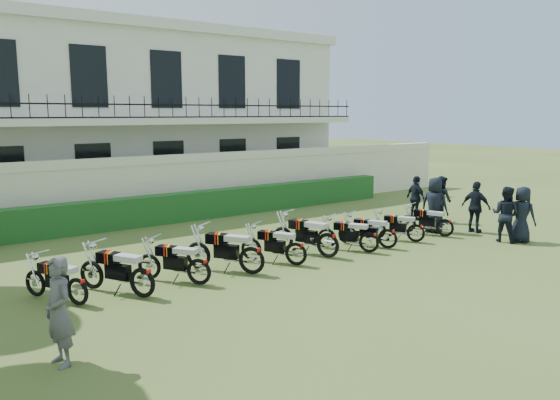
{
  "coord_description": "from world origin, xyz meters",
  "views": [
    {
      "loc": [
        -7.82,
        -10.25,
        3.8
      ],
      "look_at": [
        0.8,
        1.51,
        1.47
      ],
      "focal_mm": 35.0,
      "sensor_mm": 36.0,
      "label": 1
    }
  ],
  "objects_px": {
    "motorcycle_2": "(199,265)",
    "officer_1": "(505,214)",
    "officer_0": "(522,214)",
    "motorcycle_1": "(142,275)",
    "officer_3": "(434,205)",
    "officer_4": "(441,199)",
    "motorcycle_3": "(252,254)",
    "motorcycle_5": "(328,239)",
    "motorcycle_6": "(369,237)",
    "motorcycle_9": "(445,223)",
    "inspector": "(59,312)",
    "motorcycle_7": "(388,234)",
    "officer_5": "(416,198)",
    "motorcycle_8": "(416,229)",
    "motorcycle_0": "(77,285)",
    "officer_2": "(476,207)",
    "motorcycle_4": "(296,248)"
  },
  "relations": [
    {
      "from": "motorcycle_5",
      "to": "motorcycle_8",
      "type": "relative_size",
      "value": 1.32
    },
    {
      "from": "motorcycle_7",
      "to": "officer_5",
      "type": "bearing_deg",
      "value": 4.39
    },
    {
      "from": "inspector",
      "to": "officer_5",
      "type": "height_order",
      "value": "inspector"
    },
    {
      "from": "motorcycle_0",
      "to": "officer_2",
      "type": "height_order",
      "value": "officer_2"
    },
    {
      "from": "motorcycle_1",
      "to": "motorcycle_6",
      "type": "relative_size",
      "value": 1.13
    },
    {
      "from": "motorcycle_0",
      "to": "motorcycle_6",
      "type": "relative_size",
      "value": 1.01
    },
    {
      "from": "motorcycle_0",
      "to": "motorcycle_9",
      "type": "relative_size",
      "value": 0.97
    },
    {
      "from": "officer_3",
      "to": "officer_4",
      "type": "height_order",
      "value": "officer_3"
    },
    {
      "from": "motorcycle_8",
      "to": "officer_4",
      "type": "bearing_deg",
      "value": -3.92
    },
    {
      "from": "officer_0",
      "to": "officer_3",
      "type": "xyz_separation_m",
      "value": [
        -0.97,
        2.4,
        0.06
      ]
    },
    {
      "from": "officer_2",
      "to": "officer_4",
      "type": "height_order",
      "value": "officer_2"
    },
    {
      "from": "motorcycle_3",
      "to": "officer_4",
      "type": "xyz_separation_m",
      "value": [
        8.87,
        1.4,
        0.29
      ]
    },
    {
      "from": "motorcycle_7",
      "to": "officer_4",
      "type": "xyz_separation_m",
      "value": [
        4.41,
        1.58,
        0.37
      ]
    },
    {
      "from": "motorcycle_6",
      "to": "officer_4",
      "type": "bearing_deg",
      "value": -12.4
    },
    {
      "from": "motorcycle_1",
      "to": "motorcycle_5",
      "type": "xyz_separation_m",
      "value": [
        5.17,
        0.12,
        0.02
      ]
    },
    {
      "from": "officer_1",
      "to": "officer_4",
      "type": "xyz_separation_m",
      "value": [
        0.91,
        3.0,
        -0.01
      ]
    },
    {
      "from": "motorcycle_6",
      "to": "motorcycle_9",
      "type": "relative_size",
      "value": 0.96
    },
    {
      "from": "motorcycle_0",
      "to": "motorcycle_7",
      "type": "relative_size",
      "value": 0.99
    },
    {
      "from": "officer_0",
      "to": "motorcycle_6",
      "type": "bearing_deg",
      "value": 64.92
    },
    {
      "from": "motorcycle_1",
      "to": "officer_2",
      "type": "bearing_deg",
      "value": -30.28
    },
    {
      "from": "motorcycle_7",
      "to": "motorcycle_9",
      "type": "height_order",
      "value": "motorcycle_7"
    },
    {
      "from": "motorcycle_9",
      "to": "officer_1",
      "type": "relative_size",
      "value": 1.0
    },
    {
      "from": "officer_3",
      "to": "officer_0",
      "type": "bearing_deg",
      "value": -175.81
    },
    {
      "from": "motorcycle_5",
      "to": "officer_4",
      "type": "distance_m",
      "value": 6.57
    },
    {
      "from": "motorcycle_3",
      "to": "motorcycle_7",
      "type": "distance_m",
      "value": 4.46
    },
    {
      "from": "officer_5",
      "to": "motorcycle_6",
      "type": "bearing_deg",
      "value": 127.71
    },
    {
      "from": "officer_3",
      "to": "officer_5",
      "type": "distance_m",
      "value": 2.04
    },
    {
      "from": "inspector",
      "to": "officer_2",
      "type": "xyz_separation_m",
      "value": [
        13.25,
        1.85,
        -0.02
      ]
    },
    {
      "from": "motorcycle_0",
      "to": "motorcycle_4",
      "type": "distance_m",
      "value": 5.27
    },
    {
      "from": "inspector",
      "to": "officer_4",
      "type": "height_order",
      "value": "inspector"
    },
    {
      "from": "motorcycle_3",
      "to": "motorcycle_5",
      "type": "height_order",
      "value": "motorcycle_5"
    },
    {
      "from": "motorcycle_0",
      "to": "motorcycle_9",
      "type": "bearing_deg",
      "value": -29.45
    },
    {
      "from": "motorcycle_7",
      "to": "officer_1",
      "type": "xyz_separation_m",
      "value": [
        3.5,
        -1.42,
        0.39
      ]
    },
    {
      "from": "officer_1",
      "to": "officer_3",
      "type": "bearing_deg",
      "value": 3.98
    },
    {
      "from": "officer_0",
      "to": "motorcycle_1",
      "type": "bearing_deg",
      "value": 75.7
    },
    {
      "from": "motorcycle_7",
      "to": "motorcycle_4",
      "type": "bearing_deg",
      "value": 150.75
    },
    {
      "from": "motorcycle_7",
      "to": "officer_2",
      "type": "xyz_separation_m",
      "value": [
        3.9,
        -0.14,
        0.38
      ]
    },
    {
      "from": "motorcycle_6",
      "to": "officer_4",
      "type": "xyz_separation_m",
      "value": [
        5.17,
        1.59,
        0.37
      ]
    },
    {
      "from": "motorcycle_3",
      "to": "inspector",
      "type": "distance_m",
      "value": 5.36
    },
    {
      "from": "motorcycle_7",
      "to": "motorcycle_6",
      "type": "bearing_deg",
      "value": 154.75
    },
    {
      "from": "motorcycle_3",
      "to": "motorcycle_5",
      "type": "xyz_separation_m",
      "value": [
        2.44,
        0.07,
        0.0
      ]
    },
    {
      "from": "motorcycle_2",
      "to": "officer_4",
      "type": "bearing_deg",
      "value": -26.56
    },
    {
      "from": "officer_3",
      "to": "officer_4",
      "type": "bearing_deg",
      "value": -77.45
    },
    {
      "from": "motorcycle_1",
      "to": "motorcycle_5",
      "type": "relative_size",
      "value": 0.9
    },
    {
      "from": "motorcycle_2",
      "to": "officer_1",
      "type": "distance_m",
      "value": 9.48
    },
    {
      "from": "motorcycle_9",
      "to": "inspector",
      "type": "xyz_separation_m",
      "value": [
        -11.89,
        -1.98,
        0.41
      ]
    },
    {
      "from": "motorcycle_2",
      "to": "motorcycle_7",
      "type": "relative_size",
      "value": 0.98
    },
    {
      "from": "officer_2",
      "to": "officer_5",
      "type": "xyz_separation_m",
      "value": [
        0.12,
        2.52,
        -0.04
      ]
    },
    {
      "from": "motorcycle_5",
      "to": "motorcycle_8",
      "type": "bearing_deg",
      "value": -23.67
    },
    {
      "from": "motorcycle_2",
      "to": "officer_2",
      "type": "distance_m",
      "value": 9.75
    }
  ]
}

